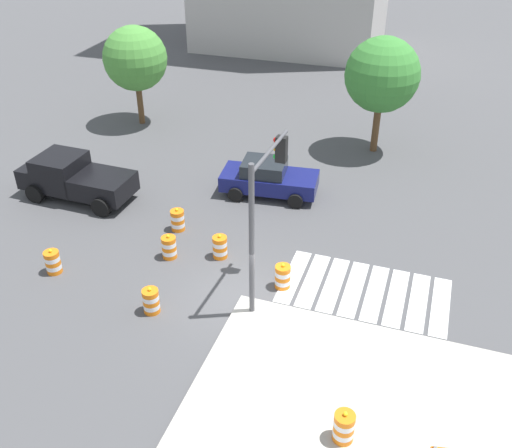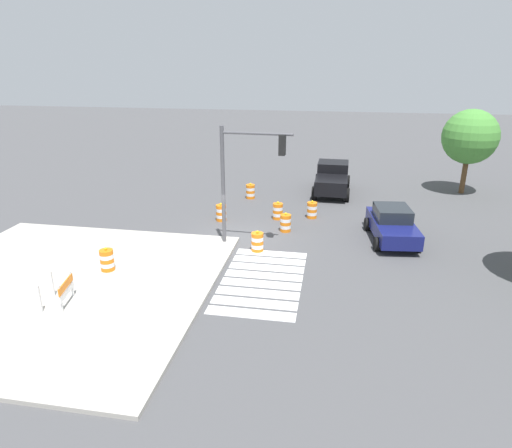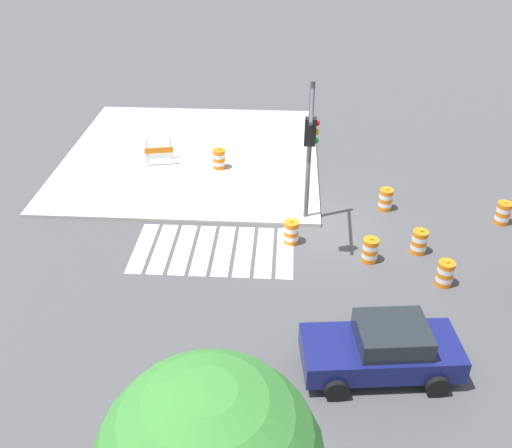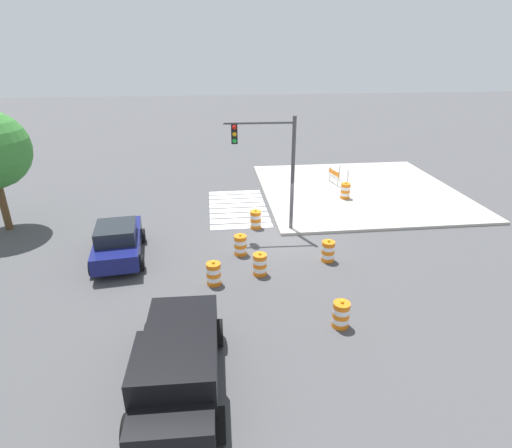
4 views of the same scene
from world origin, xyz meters
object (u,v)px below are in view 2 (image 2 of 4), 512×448
traffic_barrel_on_sidewalk (107,260)px  construction_barricade (62,289)px  traffic_barrel_lane_center (278,211)px  sports_car (392,224)px  traffic_barrel_far_curb (257,242)px  traffic_light_pole (247,166)px  street_tree_streetside_mid (470,137)px  pickup_truck (332,178)px  traffic_barrel_crosswalk_end (250,191)px  traffic_barrel_median_near (286,223)px  traffic_barrel_median_far (312,210)px  traffic_barrel_near_corner (221,213)px

traffic_barrel_on_sidewalk → construction_barricade: traffic_barrel_on_sidewalk is taller
traffic_barrel_lane_center → traffic_barrel_on_sidewalk: traffic_barrel_on_sidewalk is taller
sports_car → traffic_barrel_far_curb: bearing=-67.9°
construction_barricade → traffic_light_pole: 9.18m
sports_car → street_tree_streetside_mid: size_ratio=0.82×
traffic_barrel_lane_center → pickup_truck: bearing=154.8°
traffic_barrel_crosswalk_end → traffic_barrel_median_near: 6.18m
traffic_barrel_crosswalk_end → traffic_barrel_median_near: same height
traffic_barrel_crosswalk_end → traffic_barrel_lane_center: (3.64, 2.23, 0.00)m
traffic_barrel_crosswalk_end → traffic_barrel_lane_center: 4.27m
sports_car → traffic_barrel_median_far: 4.82m
traffic_barrel_median_far → traffic_barrel_on_sidewalk: size_ratio=1.00×
traffic_barrel_median_far → traffic_barrel_lane_center: bearing=-74.4°
sports_car → construction_barricade: (8.69, -12.24, -0.09)m
pickup_truck → traffic_barrel_median_near: (7.92, -2.23, -0.52)m
traffic_light_pole → traffic_barrel_near_corner: bearing=-147.1°
traffic_barrel_lane_center → traffic_barrel_near_corner: bearing=-75.1°
pickup_truck → traffic_barrel_near_corner: bearing=-40.6°
sports_car → traffic_barrel_median_near: size_ratio=4.39×
traffic_barrel_on_sidewalk → street_tree_streetside_mid: bearing=131.1°
traffic_barrel_median_far → traffic_light_pole: (4.61, -2.78, 3.46)m
construction_barricade → pickup_truck: bearing=151.4°
traffic_barrel_median_far → pickup_truck: bearing=169.7°
pickup_truck → traffic_barrel_near_corner: pickup_truck is taller
traffic_barrel_on_sidewalk → traffic_light_pole: traffic_light_pole is taller
traffic_barrel_near_corner → traffic_barrel_median_far: (-1.33, 4.90, 0.00)m
traffic_barrel_far_curb → traffic_barrel_on_sidewalk: bearing=-59.7°
sports_car → pickup_truck: pickup_truck is taller
street_tree_streetside_mid → traffic_barrel_far_curb: bearing=-44.6°
sports_car → traffic_barrel_median_far: bearing=-122.8°
traffic_barrel_median_near → traffic_light_pole: bearing=-34.6°
pickup_truck → traffic_barrel_crosswalk_end: size_ratio=5.09×
traffic_barrel_lane_center → traffic_barrel_on_sidewalk: bearing=-37.3°
traffic_light_pole → sports_car: bearing=106.4°
traffic_barrel_far_curb → street_tree_streetside_mid: bearing=135.4°
construction_barricade → traffic_barrel_far_curb: bearing=135.8°
traffic_barrel_near_corner → traffic_barrel_median_far: size_ratio=1.00×
traffic_barrel_median_far → traffic_barrel_lane_center: 1.93m
traffic_barrel_far_curb → traffic_barrel_median_near: bearing=160.4°
sports_car → traffic_light_pole: bearing=-73.6°
traffic_barrel_near_corner → sports_car: bearing=81.9°
pickup_truck → traffic_barrel_lane_center: 6.75m
construction_barricade → traffic_barrel_median_near: bearing=142.0°
traffic_barrel_near_corner → construction_barricade: bearing=-18.3°
traffic_barrel_median_near → traffic_barrel_near_corner: bearing=-105.5°
traffic_barrel_far_curb → construction_barricade: size_ratio=0.75×
traffic_barrel_median_near → traffic_barrel_median_far: (-2.35, 1.22, 0.00)m
sports_car → traffic_barrel_on_sidewalk: sports_car is taller
traffic_barrel_lane_center → construction_barricade: bearing=-30.5°
traffic_barrel_median_far → traffic_barrel_lane_center: size_ratio=1.00×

